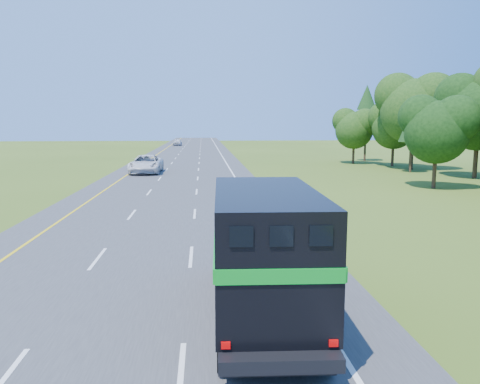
{
  "coord_description": "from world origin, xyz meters",
  "views": [
    {
      "loc": [
        2.35,
        1.79,
        5.3
      ],
      "look_at": [
        4.34,
        26.83,
        1.62
      ],
      "focal_mm": 35.0,
      "sensor_mm": 36.0,
      "label": 1
    }
  ],
  "objects": [
    {
      "name": "lane_markings",
      "position": [
        0.0,
        50.0,
        0.04
      ],
      "size": [
        11.15,
        260.0,
        0.01
      ],
      "color": "yellow",
      "rests_on": "road"
    },
    {
      "name": "far_car",
      "position": [
        -3.76,
        116.19,
        0.86
      ],
      "size": [
        2.1,
        4.89,
        1.65
      ],
      "primitive_type": "imported",
      "rotation": [
        0.0,
        0.0,
        -0.03
      ],
      "color": "#B8B8C0",
      "rests_on": "road"
    },
    {
      "name": "horse_truck",
      "position": [
        3.94,
        13.95,
        1.97
      ],
      "size": [
        2.82,
        8.23,
        3.61
      ],
      "rotation": [
        0.0,
        0.0,
        -0.04
      ],
      "color": "black",
      "rests_on": "road"
    },
    {
      "name": "white_suv",
      "position": [
        -3.74,
        52.52,
        1.0
      ],
      "size": [
        3.27,
        6.96,
        1.92
      ],
      "primitive_type": "imported",
      "rotation": [
        0.0,
        0.0,
        -0.01
      ],
      "color": "silver",
      "rests_on": "road"
    },
    {
      "name": "road",
      "position": [
        0.0,
        50.0,
        0.02
      ],
      "size": [
        15.0,
        260.0,
        0.04
      ],
      "primitive_type": "cube",
      "color": "#38383A",
      "rests_on": "ground"
    }
  ]
}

